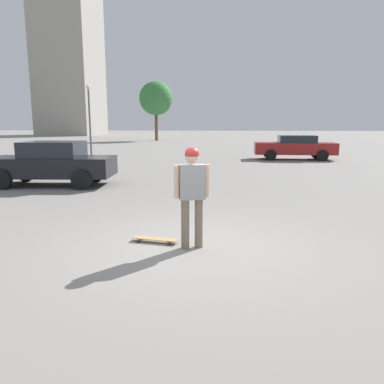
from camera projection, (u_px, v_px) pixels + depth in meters
ground_plane at (192, 248)px, 6.58m from camera, size 220.00×220.00×0.00m
person at (192, 188)px, 6.39m from camera, size 0.60×0.32×1.77m
skateboard at (156, 239)px, 6.86m from camera, size 0.88×0.35×0.07m
car_parked_near at (52, 163)px, 13.08m from camera, size 4.40×2.23×1.54m
car_parked_far at (295, 147)px, 22.57m from camera, size 4.80×1.99×1.45m
building_block_distant at (69, 47)px, 68.65m from camera, size 9.77×11.86×31.89m
tree_distant at (156, 98)px, 46.98m from camera, size 4.19×4.19×7.38m
lamp_post at (89, 114)px, 24.47m from camera, size 0.28×0.28×4.60m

